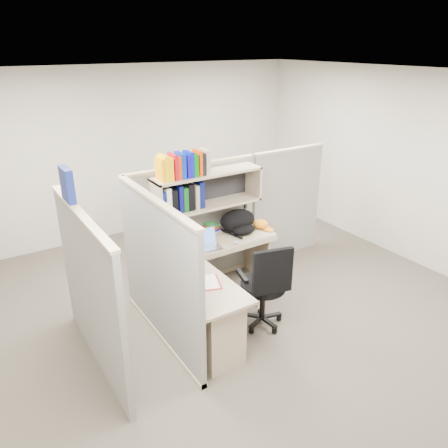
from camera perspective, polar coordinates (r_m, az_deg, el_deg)
ground at (r=5.34m, az=1.00°, el=-11.53°), size 6.00×6.00×0.00m
room_shell at (r=4.62m, az=1.14°, el=5.29°), size 6.00×6.00×6.00m
cubicle at (r=5.07m, az=-5.23°, el=-1.79°), size 3.79×1.84×1.95m
desk at (r=4.71m, az=-1.22°, el=-10.28°), size 1.74×1.75×0.73m
laptop at (r=5.16m, az=-2.12°, el=-2.10°), size 0.33×0.33×0.22m
backpack at (r=5.58m, az=2.17°, el=0.28°), size 0.52×0.42×0.29m
orange_cap at (r=5.76m, az=4.80°, el=0.00°), size 0.26×0.28×0.11m
snack_canister at (r=4.67m, az=-3.26°, el=-5.72°), size 0.10×0.10×0.10m
tissue_box at (r=4.21m, az=-3.83°, el=-8.62°), size 0.13×0.13×0.18m
mouse at (r=5.31m, az=1.60°, el=-2.44°), size 0.10×0.08×0.03m
paper_cup at (r=5.46m, az=-2.69°, el=-1.34°), size 0.08×0.08×0.10m
book_stack at (r=5.65m, az=-1.71°, el=-0.43°), size 0.20×0.25×0.11m
loose_paper at (r=4.51m, az=-2.28°, el=-7.55°), size 0.31×0.36×0.00m
task_chair at (r=4.93m, az=5.28°, el=-9.64°), size 0.60×0.55×1.06m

